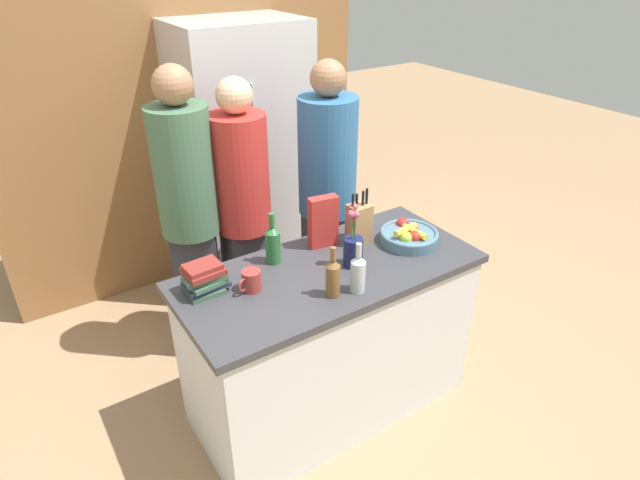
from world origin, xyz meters
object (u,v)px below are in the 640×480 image
object	(u,v)px
flower_vase	(353,249)
bottle_vinegar	(333,277)
person_at_sink	(189,206)
person_in_blue	(243,205)
refrigerator	(245,161)
coffee_mug	(251,281)
bottle_wine	(357,273)
cereal_box	(323,222)
person_in_red_tee	(327,189)
knife_block	(359,223)
bottle_oil	(273,243)
fruit_bowl	(409,235)
book_stack	(204,278)

from	to	relation	value
flower_vase	bottle_vinegar	bearing A→B (deg)	-145.44
bottle_vinegar	person_at_sink	distance (m)	1.05
person_in_blue	refrigerator	bearing A→B (deg)	59.57
refrigerator	coffee_mug	bearing A→B (deg)	-115.28
person_at_sink	flower_vase	bearing A→B (deg)	-35.36
person_at_sink	bottle_wine	bearing A→B (deg)	-45.49
refrigerator	flower_vase	bearing A→B (deg)	-95.56
cereal_box	person_at_sink	distance (m)	0.79
flower_vase	bottle_wine	bearing A→B (deg)	-121.55
refrigerator	person_at_sink	xyz separation A→B (m)	(-0.65, -0.62, 0.07)
bottle_vinegar	person_in_red_tee	bearing A→B (deg)	57.38
knife_block	person_in_red_tee	size ratio (longest dim) A/B	0.17
flower_vase	bottle_oil	bearing A→B (deg)	142.03
fruit_bowl	cereal_box	size ratio (longest dim) A/B	1.12
refrigerator	bottle_vinegar	size ratio (longest dim) A/B	7.57
refrigerator	bottle_wine	bearing A→B (deg)	-98.86
cereal_box	coffee_mug	bearing A→B (deg)	-161.89
person_at_sink	person_in_blue	distance (m)	0.31
knife_block	refrigerator	bearing A→B (deg)	91.04
fruit_bowl	person_in_red_tee	bearing A→B (deg)	96.79
flower_vase	coffee_mug	xyz separation A→B (m)	(-0.52, 0.08, -0.04)
cereal_box	bottle_oil	world-z (taller)	cereal_box
knife_block	coffee_mug	size ratio (longest dim) A/B	2.37
coffee_mug	person_in_red_tee	distance (m)	1.01
book_stack	bottle_oil	xyz separation A→B (m)	(0.38, 0.05, 0.04)
knife_block	person_in_blue	size ratio (longest dim) A/B	0.18
refrigerator	cereal_box	size ratio (longest dim) A/B	6.85
book_stack	bottle_oil	distance (m)	0.39
person_in_red_tee	cereal_box	bearing A→B (deg)	-130.53
refrigerator	knife_block	distance (m)	1.31
bottle_wine	bottle_oil	bearing A→B (deg)	114.25
coffee_mug	book_stack	size ratio (longest dim) A/B	0.63
cereal_box	bottle_oil	xyz separation A→B (m)	(-0.30, -0.00, -0.03)
flower_vase	bottle_oil	size ratio (longest dim) A/B	1.23
book_stack	bottle_vinegar	bearing A→B (deg)	-36.36
refrigerator	person_in_red_tee	distance (m)	0.82
coffee_mug	bottle_vinegar	bearing A→B (deg)	-39.55
bottle_vinegar	person_in_blue	distance (m)	0.97
book_stack	person_in_blue	world-z (taller)	person_in_blue
knife_block	bottle_oil	xyz separation A→B (m)	(-0.48, 0.07, -0.00)
knife_block	coffee_mug	distance (m)	0.69
flower_vase	bottle_vinegar	world-z (taller)	flower_vase
refrigerator	person_in_red_tee	world-z (taller)	refrigerator
bottle_oil	cereal_box	bearing A→B (deg)	0.83
person_in_red_tee	bottle_oil	bearing A→B (deg)	-148.96
cereal_box	person_in_red_tee	size ratio (longest dim) A/B	0.16
coffee_mug	bottle_oil	distance (m)	0.27
knife_block	bottle_wine	world-z (taller)	knife_block
cereal_box	bottle_wine	xyz separation A→B (m)	(-0.11, -0.44, -0.04)
bottle_oil	fruit_bowl	bearing A→B (deg)	-17.71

